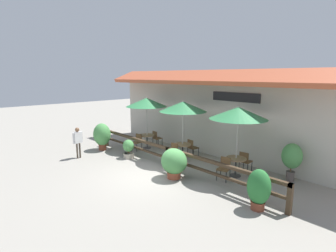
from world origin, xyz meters
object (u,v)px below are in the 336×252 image
(potted_plant_broad_leaf, at_px, (102,135))
(chair_far_wallside, at_px, (245,161))
(chair_middle_wallside, at_px, (192,147))
(potted_plant_corner_fern, at_px, (174,162))
(pedestrian, at_px, (78,139))
(chair_middle_streetside, at_px, (173,152))
(dining_table_far, at_px, (236,162))
(patio_umbrella_far, at_px, (238,113))
(dining_table_near, at_px, (147,138))
(potted_plant_entrance_palm, at_px, (259,188))
(dining_table_middle, at_px, (183,147))
(chair_far_streetside, at_px, (224,167))
(potted_plant_small_flowering, at_px, (292,157))
(potted_plant_tall_tropical, at_px, (128,148))
(patio_umbrella_near, at_px, (147,102))
(chair_near_wallside, at_px, (157,138))
(chair_near_streetside, at_px, (137,141))
(patio_umbrella_middle, at_px, (183,107))

(potted_plant_broad_leaf, bearing_deg, chair_far_wallside, 20.99)
(chair_middle_wallside, bearing_deg, potted_plant_corner_fern, 125.41)
(chair_far_wallside, distance_m, pedestrian, 7.77)
(chair_middle_streetside, height_order, pedestrian, pedestrian)
(dining_table_far, distance_m, chair_far_wallside, 0.67)
(chair_far_wallside, bearing_deg, patio_umbrella_far, 84.33)
(dining_table_near, relative_size, potted_plant_broad_leaf, 0.56)
(chair_far_wallside, xyz_separation_m, potted_plant_entrance_palm, (1.93, -2.47, 0.17))
(dining_table_middle, height_order, chair_far_wallside, chair_far_wallside)
(chair_far_streetside, distance_m, potted_plant_broad_leaf, 7.04)
(chair_middle_streetside, distance_m, patio_umbrella_far, 3.64)
(potted_plant_small_flowering, bearing_deg, chair_far_streetside, -135.94)
(patio_umbrella_far, distance_m, potted_plant_tall_tropical, 5.57)
(dining_table_middle, xyz_separation_m, potted_plant_broad_leaf, (-4.06, -2.01, 0.21))
(chair_middle_streetside, height_order, dining_table_far, chair_middle_streetside)
(patio_umbrella_near, xyz_separation_m, chair_near_wallside, (0.04, 0.65, -2.04))
(patio_umbrella_near, distance_m, potted_plant_tall_tropical, 2.81)
(dining_table_near, distance_m, chair_middle_wallside, 2.82)
(dining_table_near, xyz_separation_m, patio_umbrella_far, (5.62, 0.04, 1.94))
(chair_far_wallside, bearing_deg, potted_plant_corner_fern, 55.42)
(potted_plant_tall_tropical, relative_size, potted_plant_entrance_palm, 0.72)
(pedestrian, bearing_deg, chair_near_wallside, 156.41)
(dining_table_far, distance_m, chair_far_streetside, 0.67)
(potted_plant_corner_fern, distance_m, potted_plant_broad_leaf, 5.47)
(chair_near_streetside, distance_m, chair_far_wallside, 5.82)
(chair_near_streetside, xyz_separation_m, chair_far_wallside, (5.67, 1.35, 0.00))
(chair_far_wallside, height_order, potted_plant_broad_leaf, potted_plant_broad_leaf)
(chair_middle_streetside, xyz_separation_m, chair_far_streetside, (2.87, -0.02, 0.00))
(patio_umbrella_near, height_order, dining_table_middle, patio_umbrella_near)
(chair_far_streetside, bearing_deg, chair_near_streetside, 167.47)
(patio_umbrella_near, relative_size, potted_plant_entrance_palm, 2.23)
(dining_table_middle, height_order, chair_middle_wallside, chair_middle_wallside)
(chair_middle_streetside, distance_m, chair_middle_wallside, 1.25)
(patio_umbrella_near, relative_size, potted_plant_corner_fern, 2.37)
(patio_umbrella_far, distance_m, dining_table_far, 1.94)
(patio_umbrella_middle, bearing_deg, potted_plant_broad_leaf, -153.59)
(dining_table_far, bearing_deg, potted_plant_small_flowering, 32.09)
(chair_far_wallside, height_order, potted_plant_corner_fern, potted_plant_corner_fern)
(chair_middle_wallside, bearing_deg, chair_far_streetside, 162.87)
(chair_middle_wallside, xyz_separation_m, pedestrian, (-3.59, -4.20, 0.48))
(chair_middle_wallside, distance_m, potted_plant_small_flowering, 4.62)
(chair_far_streetside, distance_m, pedestrian, 7.04)
(potted_plant_corner_fern, bearing_deg, potted_plant_tall_tropical, 177.29)
(dining_table_near, distance_m, patio_umbrella_far, 5.95)
(dining_table_near, bearing_deg, chair_middle_streetside, -12.62)
(chair_near_wallside, distance_m, chair_far_wallside, 5.59)
(dining_table_middle, bearing_deg, patio_umbrella_middle, 0.00)
(chair_middle_streetside, bearing_deg, patio_umbrella_near, 163.57)
(dining_table_near, distance_m, patio_umbrella_middle, 3.32)
(patio_umbrella_middle, xyz_separation_m, chair_middle_streetside, (-0.02, -0.62, -2.04))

